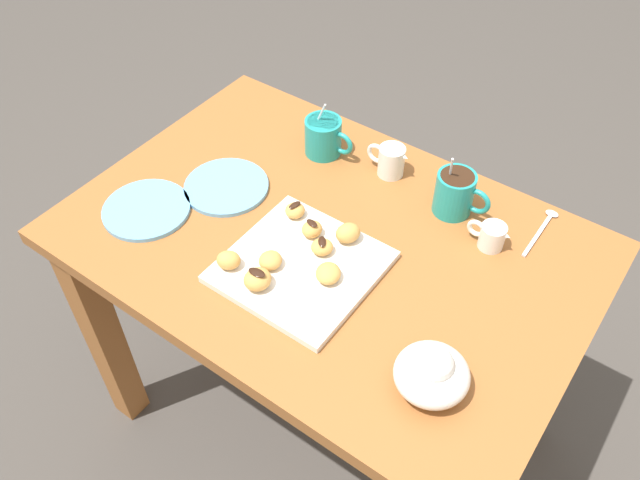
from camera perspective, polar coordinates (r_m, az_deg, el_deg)
The scene contains 23 objects.
ground_plane at distance 1.97m, azimuth 0.45°, elevation -14.98°, with size 8.00×8.00×0.00m, color #423D38.
dining_table at distance 1.47m, azimuth 0.59°, elevation -3.59°, with size 1.08×0.73×0.75m.
pastry_plate_square at distance 1.30m, azimuth -1.66°, elevation -2.33°, with size 0.29×0.29×0.02m, color silver.
coffee_mug_teal_left at distance 1.54m, azimuth 0.35°, elevation 9.07°, with size 0.12×0.09×0.14m.
coffee_mug_teal_right at distance 1.41m, azimuth 11.73°, elevation 4.07°, with size 0.12×0.08×0.15m.
cream_pitcher_white at distance 1.49m, azimuth 6.20°, elevation 6.97°, with size 0.10×0.06×0.07m.
ice_cream_bowl at distance 1.13m, azimuth 9.74°, elevation -11.31°, with size 0.13×0.13×0.10m.
chocolate_sauce_pitcher at distance 1.37m, azimuth 14.75°, elevation 0.41°, with size 0.09×0.05×0.06m.
saucer_sky_left at distance 1.46m, azimuth -14.89°, elevation 2.58°, with size 0.19×0.19×0.01m, color #66A8DB.
saucer_sky_right at distance 1.48m, azimuth -8.16°, elevation 4.63°, with size 0.19×0.19×0.01m, color #66A8DB.
loose_spoon_near_saucer at distance 1.46m, azimuth 18.87°, elevation 1.11°, with size 0.03×0.16×0.01m.
beignet_0 at distance 1.28m, azimuth -4.34°, elevation -1.78°, with size 0.05×0.05×0.03m, color #D19347.
beignet_1 at distance 1.25m, azimuth 0.72°, elevation -2.92°, with size 0.05×0.05×0.03m, color #D19347.
beignet_2 at distance 1.32m, azimuth 2.45°, elevation 0.61°, with size 0.05×0.04×0.04m, color #D19347.
beignet_3 at distance 1.30m, azimuth 0.18°, elevation -0.61°, with size 0.04×0.04×0.03m, color #D19347.
chocolate_drizzle_3 at distance 1.29m, azimuth 0.18°, elevation -0.13°, with size 0.03×0.02×0.01m, color black.
beignet_4 at distance 1.33m, azimuth -0.71°, elevation 0.95°, with size 0.04×0.04×0.03m, color #D19347.
chocolate_drizzle_4 at distance 1.32m, azimuth -0.71°, elevation 1.48°, with size 0.03×0.02×0.01m, color black.
beignet_5 at distance 1.37m, azimuth -2.25°, elevation 2.55°, with size 0.04×0.04×0.03m, color #D19347.
chocolate_drizzle_5 at distance 1.36m, azimuth -2.26°, elevation 3.03°, with size 0.03×0.01×0.01m, color black.
beignet_6 at distance 1.25m, azimuth -5.47°, elevation -3.43°, with size 0.05×0.05×0.04m, color #D19347.
chocolate_drizzle_6 at distance 1.23m, azimuth -5.53°, elevation -2.83°, with size 0.04×0.02×0.01m, color black.
beignet_7 at distance 1.29m, azimuth -7.97°, elevation -1.75°, with size 0.04×0.05×0.03m, color #D19347.
Camera 1 is at (0.54, -0.77, 1.74)m, focal length 36.73 mm.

